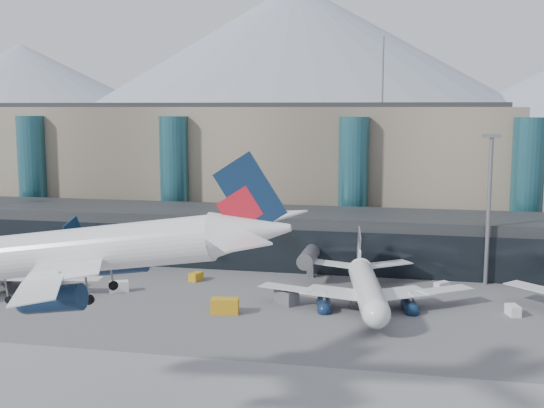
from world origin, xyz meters
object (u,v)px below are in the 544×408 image
at_px(veh_c, 286,297).
at_px(veh_g, 513,310).
at_px(jet_parked_left, 24,260).
at_px(veh_b, 196,277).
at_px(hero_jet, 119,236).
at_px(veh_f, 6,277).
at_px(jet_parked_mid, 365,277).
at_px(veh_d, 442,286).
at_px(veh_a, 119,287).
at_px(veh_h, 225,306).
at_px(lightmast_mid, 489,201).

bearing_deg(veh_c, veh_g, 44.10).
distance_m(jet_parked_left, veh_b, 29.31).
height_order(hero_jet, veh_f, hero_jet).
bearing_deg(veh_g, hero_jet, -58.46).
distance_m(hero_jet, veh_f, 64.77).
bearing_deg(veh_g, veh_b, -116.00).
relative_size(jet_parked_mid, veh_d, 13.89).
relative_size(veh_a, veh_h, 0.78).
xyz_separation_m(jet_parked_mid, veh_h, (-19.74, -9.35, -3.09)).
xyz_separation_m(veh_f, veh_h, (42.11, -9.82, 0.29)).
relative_size(jet_parked_left, veh_d, 14.17).
distance_m(lightmast_mid, veh_a, 63.23).
bearing_deg(veh_a, veh_g, -28.63).
xyz_separation_m(lightmast_mid, veh_c, (-31.15, -18.34, -13.34)).
relative_size(veh_f, veh_h, 0.73).
bearing_deg(jet_parked_left, veh_c, -77.08).
bearing_deg(veh_f, lightmast_mid, -120.87).
xyz_separation_m(jet_parked_mid, veh_b, (-29.85, 8.00, -3.48)).
distance_m(lightmast_mid, veh_g, 22.29).
relative_size(hero_jet, veh_f, 12.56).
bearing_deg(veh_h, hero_jet, -98.30).
bearing_deg(veh_a, jet_parked_mid, -26.15).
bearing_deg(lightmast_mid, veh_g, -83.03).
height_order(hero_jet, veh_c, hero_jet).
height_order(veh_b, veh_d, veh_b).
bearing_deg(lightmast_mid, veh_b, -171.20).
xyz_separation_m(hero_jet, jet_parked_mid, (19.56, 45.37, -14.06)).
distance_m(jet_parked_mid, veh_a, 40.15).
xyz_separation_m(lightmast_mid, veh_g, (2.14, -17.48, -13.66)).
relative_size(veh_b, veh_g, 0.96).
relative_size(jet_parked_mid, veh_c, 8.84).
distance_m(veh_d, veh_h, 37.19).
distance_m(hero_jet, veh_d, 66.21).
bearing_deg(hero_jet, lightmast_mid, 57.82).
height_order(hero_jet, veh_d, hero_jet).
height_order(veh_b, veh_f, veh_f).
distance_m(veh_c, veh_h, 10.35).
height_order(jet_parked_mid, veh_a, jet_parked_mid).
bearing_deg(veh_b, veh_g, -84.48).
height_order(veh_b, veh_g, veh_g).
relative_size(veh_f, veh_g, 1.12).
relative_size(lightmast_mid, hero_jet, 0.70).
bearing_deg(veh_h, veh_f, 158.29).
xyz_separation_m(veh_c, veh_f, (-50.06, 3.19, -0.26)).
bearing_deg(jet_parked_mid, veh_a, 82.82).
height_order(jet_parked_mid, veh_d, jet_parked_mid).
height_order(jet_parked_left, veh_f, jet_parked_left).
xyz_separation_m(lightmast_mid, veh_a, (-59.34, -17.12, -13.54)).
distance_m(jet_parked_left, jet_parked_mid, 57.82).
height_order(veh_a, veh_f, veh_a).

